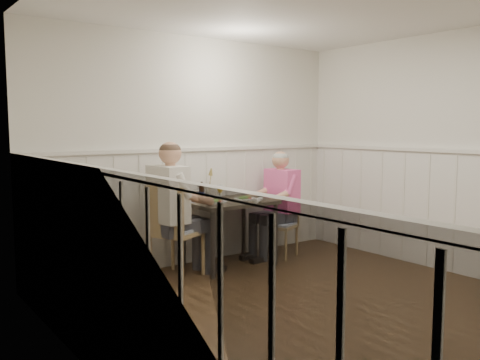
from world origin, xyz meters
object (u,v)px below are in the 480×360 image
at_px(chair_right, 281,222).
at_px(beer_bottle, 202,192).
at_px(chair_left, 173,228).
at_px(diner_cream, 172,221).
at_px(dining_table, 229,209).
at_px(man_in_pink, 279,211).
at_px(grass_vase, 209,184).

relative_size(chair_right, beer_bottle, 3.66).
height_order(chair_left, diner_cream, diner_cream).
relative_size(dining_table, chair_left, 0.98).
bearing_deg(beer_bottle, man_in_pink, -8.44).
xyz_separation_m(diner_cream, grass_vase, (0.68, 0.33, 0.31)).
height_order(beer_bottle, grass_vase, grass_vase).
bearing_deg(chair_left, diner_cream, 124.01).
bearing_deg(grass_vase, man_in_pink, -16.87).
xyz_separation_m(man_in_pink, beer_bottle, (-1.03, 0.15, 0.30)).
relative_size(chair_left, beer_bottle, 4.58).
height_order(dining_table, chair_left, chair_left).
bearing_deg(diner_cream, dining_table, 3.34).
xyz_separation_m(dining_table, man_in_pink, (0.77, 0.02, -0.10)).
bearing_deg(man_in_pink, chair_left, -177.09).
bearing_deg(chair_right, dining_table, 178.54).
bearing_deg(chair_right, grass_vase, 160.43).
distance_m(beer_bottle, grass_vase, 0.21).
relative_size(chair_left, diner_cream, 0.67).
distance_m(chair_right, diner_cream, 1.54).
bearing_deg(chair_left, man_in_pink, 2.91).
distance_m(chair_left, man_in_pink, 1.53).
bearing_deg(dining_table, grass_vase, 106.83).
xyz_separation_m(man_in_pink, diner_cream, (-1.53, -0.07, 0.06)).
bearing_deg(beer_bottle, diner_cream, -156.43).
bearing_deg(grass_vase, chair_right, -19.57).
height_order(dining_table, beer_bottle, beer_bottle).
distance_m(dining_table, chair_left, 0.77).
height_order(dining_table, diner_cream, diner_cream).
xyz_separation_m(dining_table, chair_left, (-0.76, -0.05, -0.12)).
relative_size(chair_right, diner_cream, 0.54).
xyz_separation_m(dining_table, beer_bottle, (-0.26, 0.18, 0.19)).
distance_m(dining_table, grass_vase, 0.40).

